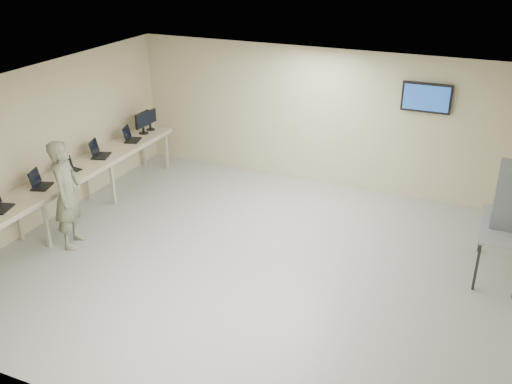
% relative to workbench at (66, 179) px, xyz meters
% --- Properties ---
extents(room, '(8.01, 7.01, 2.81)m').
position_rel_workbench_xyz_m(room, '(3.62, 0.06, 0.58)').
color(room, '#B4B4B4').
rests_on(room, ground).
extents(workbench, '(0.76, 6.00, 0.90)m').
position_rel_workbench_xyz_m(workbench, '(0.00, 0.00, 0.00)').
color(workbench, '#CFBB8B').
rests_on(workbench, ground).
extents(laptop_1, '(0.40, 0.43, 0.29)m').
position_rel_workbench_xyz_m(laptop_1, '(-0.07, -0.56, 0.15)').
color(laptop_1, black).
rests_on(laptop_1, workbench).
extents(laptop_2, '(0.30, 0.34, 0.25)m').
position_rel_workbench_xyz_m(laptop_2, '(-0.07, 0.18, 0.14)').
color(laptop_2, black).
rests_on(laptop_2, workbench).
extents(laptop_3, '(0.44, 0.47, 0.31)m').
position_rel_workbench_xyz_m(laptop_3, '(-0.06, 1.01, 0.15)').
color(laptop_3, black).
rests_on(laptop_3, workbench).
extents(laptop_4, '(0.40, 0.44, 0.29)m').
position_rel_workbench_xyz_m(laptop_4, '(-0.01, 2.00, 0.15)').
color(laptop_4, black).
rests_on(laptop_4, workbench).
extents(monitor_near, '(0.21, 0.47, 0.46)m').
position_rel_workbench_xyz_m(monitor_near, '(-0.01, 2.48, 0.35)').
color(monitor_near, black).
rests_on(monitor_near, workbench).
extents(monitor_far, '(0.19, 0.43, 0.43)m').
position_rel_workbench_xyz_m(monitor_far, '(-0.01, 2.75, 0.33)').
color(monitor_far, black).
rests_on(monitor_far, workbench).
extents(soldier, '(0.64, 0.78, 1.85)m').
position_rel_workbench_xyz_m(soldier, '(0.61, -0.66, 0.10)').
color(soldier, '#737D5C').
rests_on(soldier, ground).
extents(side_table, '(0.65, 1.40, 0.84)m').
position_rel_workbench_xyz_m(side_table, '(7.19, 1.21, -0.06)').
color(side_table, gray).
rests_on(side_table, ground).
extents(storage_bins, '(0.37, 0.41, 0.98)m').
position_rel_workbench_xyz_m(storage_bins, '(7.17, 1.21, 0.50)').
color(storage_bins, gray).
rests_on(storage_bins, side_table).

